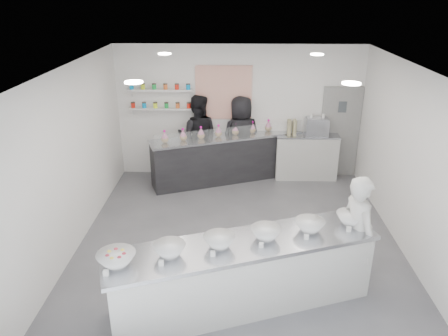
# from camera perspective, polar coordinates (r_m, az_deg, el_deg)

# --- Properties ---
(floor) EXTENTS (6.00, 6.00, 0.00)m
(floor) POSITION_cam_1_polar(r_m,az_deg,el_deg) (7.78, 1.92, -9.40)
(floor) COLOR #515156
(floor) RESTS_ON ground
(ceiling) EXTENTS (6.00, 6.00, 0.00)m
(ceiling) POSITION_cam_1_polar(r_m,az_deg,el_deg) (6.70, 2.26, 12.94)
(ceiling) COLOR white
(ceiling) RESTS_ON floor
(back_wall) EXTENTS (5.50, 0.00, 5.50)m
(back_wall) POSITION_cam_1_polar(r_m,az_deg,el_deg) (9.95, 1.99, 7.30)
(back_wall) COLOR white
(back_wall) RESTS_ON floor
(left_wall) EXTENTS (0.00, 6.00, 6.00)m
(left_wall) POSITION_cam_1_polar(r_m,az_deg,el_deg) (7.59, -19.16, 1.09)
(left_wall) COLOR white
(left_wall) RESTS_ON floor
(right_wall) EXTENTS (0.00, 6.00, 6.00)m
(right_wall) POSITION_cam_1_polar(r_m,az_deg,el_deg) (7.64, 23.17, 0.63)
(right_wall) COLOR white
(right_wall) RESTS_ON floor
(back_door) EXTENTS (0.88, 0.04, 2.10)m
(back_door) POSITION_cam_1_polar(r_m,az_deg,el_deg) (10.33, 14.86, 4.52)
(back_door) COLOR gray
(back_door) RESTS_ON floor
(pattern_panel) EXTENTS (1.25, 0.03, 1.20)m
(pattern_panel) POSITION_cam_1_polar(r_m,az_deg,el_deg) (9.82, -0.05, 9.82)
(pattern_panel) COLOR #E46245
(pattern_panel) RESTS_ON back_wall
(jar_shelf_lower) EXTENTS (1.45, 0.22, 0.04)m
(jar_shelf_lower) POSITION_cam_1_polar(r_m,az_deg,el_deg) (9.97, -8.20, 7.71)
(jar_shelf_lower) COLOR silver
(jar_shelf_lower) RESTS_ON back_wall
(jar_shelf_upper) EXTENTS (1.45, 0.22, 0.04)m
(jar_shelf_upper) POSITION_cam_1_polar(r_m,az_deg,el_deg) (9.87, -8.34, 10.07)
(jar_shelf_upper) COLOR silver
(jar_shelf_upper) RESTS_ON back_wall
(preserve_jars) EXTENTS (1.45, 0.10, 0.56)m
(preserve_jars) POSITION_cam_1_polar(r_m,az_deg,el_deg) (9.89, -8.31, 9.25)
(preserve_jars) COLOR red
(preserve_jars) RESTS_ON jar_shelf_lower
(downlight_0) EXTENTS (0.24, 0.24, 0.02)m
(downlight_0) POSITION_cam_1_polar(r_m,az_deg,el_deg) (5.87, -11.72, 10.93)
(downlight_0) COLOR white
(downlight_0) RESTS_ON ceiling
(downlight_1) EXTENTS (0.24, 0.24, 0.02)m
(downlight_1) POSITION_cam_1_polar(r_m,az_deg,el_deg) (5.90, 16.30, 10.57)
(downlight_1) COLOR white
(downlight_1) RESTS_ON ceiling
(downlight_2) EXTENTS (0.24, 0.24, 0.02)m
(downlight_2) POSITION_cam_1_polar(r_m,az_deg,el_deg) (8.39, -7.76, 14.57)
(downlight_2) COLOR white
(downlight_2) RESTS_ON ceiling
(downlight_3) EXTENTS (0.24, 0.24, 0.02)m
(downlight_3) POSITION_cam_1_polar(r_m,az_deg,el_deg) (8.41, 12.06, 14.32)
(downlight_3) COLOR white
(downlight_3) RESTS_ON ceiling
(prep_counter) EXTENTS (3.74, 2.01, 1.00)m
(prep_counter) POSITION_cam_1_polar(r_m,az_deg,el_deg) (6.11, 2.40, -13.72)
(prep_counter) COLOR #BCBCB7
(prep_counter) RESTS_ON floor
(back_bar) EXTENTS (3.44, 1.82, 1.07)m
(back_bar) POSITION_cam_1_polar(r_m,az_deg,el_deg) (9.88, 0.40, 1.28)
(back_bar) COLOR black
(back_bar) RESTS_ON floor
(sneeze_guard) EXTENTS (3.17, 1.23, 0.29)m
(sneeze_guard) POSITION_cam_1_polar(r_m,az_deg,el_deg) (9.38, 1.03, 4.52)
(sneeze_guard) COLOR white
(sneeze_guard) RESTS_ON back_bar
(espresso_ledge) EXTENTS (1.41, 0.45, 1.05)m
(espresso_ledge) POSITION_cam_1_polar(r_m,az_deg,el_deg) (10.18, 10.68, 1.47)
(espresso_ledge) COLOR #BCBCB7
(espresso_ledge) RESTS_ON floor
(espresso_machine) EXTENTS (0.50, 0.35, 0.38)m
(espresso_machine) POSITION_cam_1_polar(r_m,az_deg,el_deg) (9.98, 11.99, 5.28)
(espresso_machine) COLOR #93969E
(espresso_machine) RESTS_ON espresso_ledge
(cup_stacks) EXTENTS (0.24, 0.24, 0.34)m
(cup_stacks) POSITION_cam_1_polar(r_m,az_deg,el_deg) (9.90, 8.84, 5.25)
(cup_stacks) COLOR #969166
(cup_stacks) RESTS_ON espresso_ledge
(prep_bowls) EXTENTS (3.63, 1.70, 0.17)m
(prep_bowls) POSITION_cam_1_polar(r_m,az_deg,el_deg) (5.79, 2.50, -9.06)
(prep_bowls) COLOR white
(prep_bowls) RESTS_ON prep_counter
(label_cards) EXTENTS (3.31, 0.04, 0.07)m
(label_cards) POSITION_cam_1_polar(r_m,az_deg,el_deg) (5.40, 0.65, -12.24)
(label_cards) COLOR white
(label_cards) RESTS_ON prep_counter
(cookie_bags) EXTENTS (2.82, 1.21, 0.28)m
(cookie_bags) POSITION_cam_1_polar(r_m,az_deg,el_deg) (9.65, 0.41, 5.00)
(cookie_bags) COLOR #CB6798
(cookie_bags) RESTS_ON back_bar
(woman_prep) EXTENTS (0.62, 0.75, 1.78)m
(woman_prep) POSITION_cam_1_polar(r_m,az_deg,el_deg) (6.52, 17.02, -8.23)
(woman_prep) COLOR silver
(woman_prep) RESTS_ON floor
(staff_left) EXTENTS (0.97, 0.77, 1.92)m
(staff_left) POSITION_cam_1_polar(r_m,az_deg,el_deg) (10.00, -3.45, 4.13)
(staff_left) COLOR black
(staff_left) RESTS_ON floor
(staff_right) EXTENTS (1.08, 0.88, 1.90)m
(staff_right) POSITION_cam_1_polar(r_m,az_deg,el_deg) (9.97, 2.24, 4.03)
(staff_right) COLOR black
(staff_right) RESTS_ON floor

